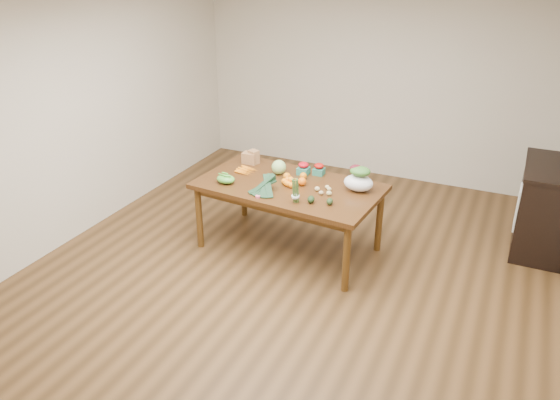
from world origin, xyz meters
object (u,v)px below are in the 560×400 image
at_px(paper_bag, 250,157).
at_px(salad_bag, 359,180).
at_px(dining_table, 289,217).
at_px(mandarin_cluster, 291,181).
at_px(asparagus_bundle, 296,191).
at_px(cabinet, 544,207).
at_px(kale_bunch, 263,186).
at_px(cabbage, 279,167).

bearing_deg(paper_bag, salad_bag, -9.14).
distance_m(dining_table, salad_bag, 0.86).
relative_size(mandarin_cluster, asparagus_bundle, 0.72).
distance_m(cabinet, mandarin_cluster, 2.70).
height_order(dining_table, kale_bunch, kale_bunch).
relative_size(dining_table, cabbage, 11.97).
distance_m(kale_bunch, asparagus_bundle, 0.38).
bearing_deg(mandarin_cluster, salad_bag, 13.81).
height_order(dining_table, mandarin_cluster, mandarin_cluster).
height_order(cabinet, paper_bag, cabinet).
height_order(paper_bag, salad_bag, salad_bag).
xyz_separation_m(paper_bag, cabbage, (0.42, -0.15, 0.00)).
height_order(cabinet, cabbage, cabinet).
bearing_deg(kale_bunch, paper_bag, 131.04).
relative_size(paper_bag, asparagus_bundle, 0.86).
relative_size(paper_bag, salad_bag, 0.73).
bearing_deg(mandarin_cluster, asparagus_bundle, -59.95).
xyz_separation_m(dining_table, cabbage, (-0.21, 0.22, 0.45)).
distance_m(cabinet, kale_bunch, 2.99).
bearing_deg(asparagus_bundle, kale_bunch, 177.00).
xyz_separation_m(kale_bunch, salad_bag, (0.83, 0.47, 0.03)).
relative_size(mandarin_cluster, kale_bunch, 0.45).
bearing_deg(mandarin_cluster, paper_bag, 150.31).
height_order(kale_bunch, salad_bag, salad_bag).
height_order(cabinet, salad_bag, salad_bag).
bearing_deg(asparagus_bundle, cabbage, 132.17).
bearing_deg(paper_bag, kale_bunch, -53.85).
distance_m(paper_bag, cabbage, 0.45).
relative_size(mandarin_cluster, salad_bag, 0.61).
xyz_separation_m(cabinet, salad_bag, (-1.75, -1.00, 0.39)).
height_order(paper_bag, mandarin_cluster, paper_bag).
xyz_separation_m(cabbage, salad_bag, (0.90, -0.06, 0.04)).
bearing_deg(mandarin_cluster, kale_bunch, -117.93).
height_order(cabinet, mandarin_cluster, cabinet).
distance_m(cabinet, salad_bag, 2.05).
bearing_deg(dining_table, mandarin_cluster, -18.90).
height_order(dining_table, cabinet, cabinet).
distance_m(cabinet, paper_bag, 3.20).
bearing_deg(salad_bag, cabbage, 176.08).
bearing_deg(dining_table, kale_bunch, -108.87).
distance_m(paper_bag, mandarin_cluster, 0.76).
distance_m(dining_table, paper_bag, 0.86).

